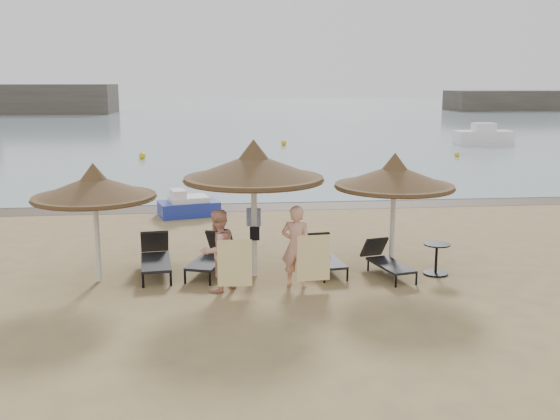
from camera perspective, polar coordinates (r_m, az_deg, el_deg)
The scene contains 22 objects.
ground at distance 13.56m, azimuth -1.05°, elevation -7.60°, with size 160.00×160.00×0.00m, color #9B7F4B.
sea at distance 92.86m, azimuth -5.43°, elevation 8.93°, with size 200.00×140.00×0.03m, color #7D949D.
wet_sand_strip at distance 22.62m, azimuth -3.13°, elevation 0.29°, with size 200.00×1.60×0.01m, color #4F3E2E.
far_shore at distance 93.70m, azimuth -21.22°, elevation 10.00°, with size 150.00×54.80×12.00m.
palapa_left at distance 14.41m, azimuth -16.63°, elevation 1.97°, with size 2.74×2.74×2.72m.
palapa_center at distance 14.18m, azimuth -2.42°, elevation 3.87°, with size 3.23×3.23×3.20m.
palapa_right at distance 15.00m, azimuth 10.41°, elevation 2.99°, with size 2.86×2.86×2.83m.
lounger_far_left at distance 15.13m, azimuth -11.31°, elevation -4.16°, with size 0.88×2.07×0.90m.
lounger_near_left at distance 15.05m, azimuth -6.22°, elevation -4.12°, with size 1.23×2.06×0.88m.
lounger_near_right at distance 15.11m, azimuth 3.96°, elevation -4.12°, with size 0.84×1.89×0.82m.
lounger_far_right at distance 14.94m, azimuth 9.64°, elevation -4.52°, with size 0.97×1.82×0.78m.
side_table at distance 15.18m, azimuth 14.09°, elevation -4.44°, with size 0.62×0.62×0.75m.
person_left at distance 13.49m, azimuth -5.72°, elevation -3.13°, with size 0.96×0.62×2.08m, color #E19E85.
person_right at distance 13.69m, azimuth 1.49°, elevation -2.74°, with size 0.98×0.64×2.14m, color #E19E85.
towel_left at distance 13.25m, azimuth -4.16°, elevation -4.87°, with size 0.73×0.05×1.02m.
towel_right at distance 13.59m, azimuth 3.09°, elevation -4.41°, with size 0.73×0.08×1.03m.
bag_patterned at distance 14.56m, azimuth -2.43°, elevation -0.66°, with size 0.34×0.17×0.41m.
bag_dark at distance 14.30m, azimuth -2.33°, elevation -2.16°, with size 0.23×0.10×0.31m.
pedal_boat at distance 21.31m, azimuth -8.41°, elevation 0.38°, with size 2.19×1.61×0.91m.
buoy_left at distance 37.32m, azimuth -12.48°, elevation 4.86°, with size 0.40×0.40×0.40m, color gold.
buoy_mid at distance 44.16m, azimuth 0.35°, elevation 6.16°, with size 0.39×0.39×0.39m, color gold.
buoy_right at distance 38.93m, azimuth 15.88°, elevation 4.90°, with size 0.31×0.31×0.31m, color gold.
Camera 1 is at (-1.10, -12.74, 4.49)m, focal length 40.00 mm.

